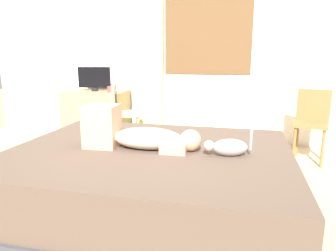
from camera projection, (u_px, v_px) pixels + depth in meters
ground_plane at (128, 219)px, 2.49m from camera, size 16.00×16.00×0.00m
back_wall_with_window at (187, 41)px, 4.58m from camera, size 6.40×0.14×2.90m
bed at (150, 180)px, 2.58m from camera, size 2.26×1.83×0.53m
person_lying at (136, 134)px, 2.51m from camera, size 0.94×0.30×0.34m
cat at (228, 147)px, 2.32m from camera, size 0.35×0.16×0.21m
desk at (97, 116)px, 4.74m from camera, size 0.90×0.56×0.74m
tv_monitor at (94, 79)px, 4.62m from camera, size 0.48×0.10×0.35m
cup at (110, 89)px, 4.51m from camera, size 0.07×0.07×0.08m
chair_by_desk at (121, 110)px, 4.38m from camera, size 0.49×0.49×0.86m
chair_spare at (312, 119)px, 3.77m from camera, size 0.46×0.46×0.86m
curtain_left at (149, 50)px, 4.62m from camera, size 0.44×0.06×2.66m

